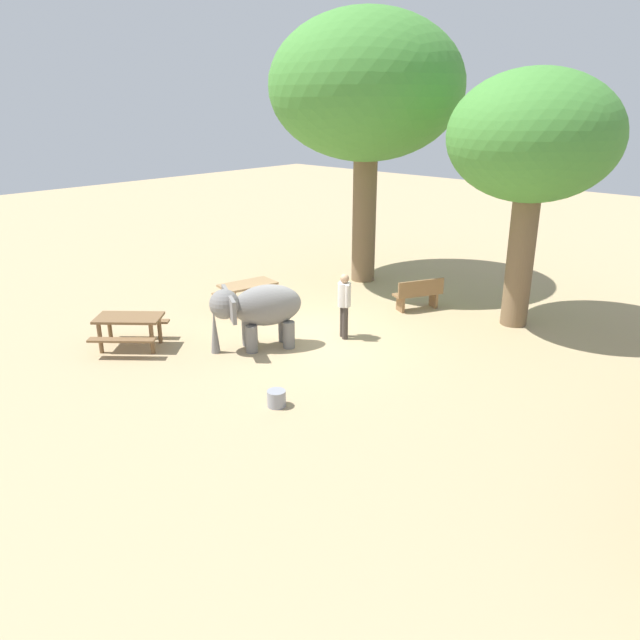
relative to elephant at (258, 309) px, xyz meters
The scene contains 9 objects.
ground_plane 1.67m from the elephant, 161.60° to the left, with size 60.00×60.00×0.00m, color tan.
elephant is the anchor object (origin of this frame).
person_handler 2.12m from the elephant, 149.83° to the left, with size 0.32×0.45×1.62m.
shade_tree_main 7.62m from the elephant, 146.51° to the left, with size 4.37×4.00×6.26m.
shade_tree_secondary 8.04m from the elephant, 163.58° to the right, with size 6.04×5.54×8.02m.
wooden_bench 5.01m from the elephant, 165.89° to the left, with size 1.43×0.97×0.88m.
picnic_table_near 2.76m from the elephant, 126.00° to the right, with size 1.76×1.75×0.78m.
picnic_table_far 3.03m from the elephant, 46.99° to the right, with size 2.10×2.10×0.78m.
feed_bucket 3.11m from the elephant, 54.21° to the left, with size 0.36×0.36×0.32m, color gray.
Camera 1 is at (10.21, 9.71, 5.56)m, focal length 34.46 mm.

